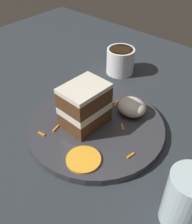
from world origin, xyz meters
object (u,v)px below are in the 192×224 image
cream_dollop (132,107)px  coffee_mug (120,60)px  plate (96,126)px  drinking_glass (185,202)px  cake_slice (85,106)px  orange_garnish (84,159)px

cream_dollop → coffee_mug: bearing=134.5°
plate → drinking_glass: (0.24, -0.07, 0.04)m
cream_dollop → coffee_mug: 0.21m
plate → cream_dollop: size_ratio=4.57×
drinking_glass → coffee_mug: size_ratio=1.34×
cake_slice → coffee_mug: bearing=-67.8°
cream_dollop → coffee_mug: size_ratio=0.83×
cream_dollop → orange_garnish: 0.18m
plate → orange_garnish: (0.05, -0.09, 0.01)m
orange_garnish → cream_dollop: bearing=94.4°
cream_dollop → orange_garnish: bearing=-85.6°
cream_dollop → drinking_glass: (0.21, -0.15, 0.01)m
plate → orange_garnish: orange_garnish is taller
cake_slice → orange_garnish: cake_slice is taller
cake_slice → coffee_mug: size_ratio=1.23×
cream_dollop → drinking_glass: 0.26m
plate → orange_garnish: 0.11m
plate → drinking_glass: bearing=-15.8°
drinking_glass → cream_dollop: bearing=143.7°
cake_slice → cream_dollop: cake_slice is taller
drinking_glass → coffee_mug: 0.47m
plate → drinking_glass: size_ratio=2.84×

